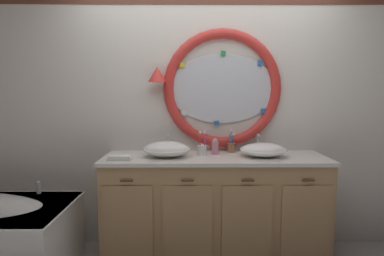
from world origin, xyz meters
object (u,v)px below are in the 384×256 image
object	(u,v)px
toothbrush_holder_right	(231,147)
folded_hand_towel	(120,158)
sink_basin_left	(167,149)
sink_basin_right	(263,150)
soap_dispenser	(215,147)
toothbrush_holder_left	(202,149)

from	to	relation	value
toothbrush_holder_right	folded_hand_towel	distance (m)	1.02
sink_basin_left	toothbrush_holder_right	size ratio (longest dim) A/B	1.86
sink_basin_right	toothbrush_holder_right	xyz separation A→B (m)	(-0.25, 0.21, -0.01)
toothbrush_holder_right	folded_hand_towel	size ratio (longest dim) A/B	1.12
folded_hand_towel	sink_basin_left	bearing A→B (deg)	17.99
toothbrush_holder_right	sink_basin_right	bearing A→B (deg)	-39.49
sink_basin_left	toothbrush_holder_right	world-z (taller)	toothbrush_holder_right
sink_basin_right	soap_dispenser	xyz separation A→B (m)	(-0.41, 0.10, 0.00)
sink_basin_right	folded_hand_towel	world-z (taller)	sink_basin_right
sink_basin_right	soap_dispenser	size ratio (longest dim) A/B	2.69
sink_basin_left	soap_dispenser	world-z (taller)	soap_dispenser
folded_hand_towel	sink_basin_right	bearing A→B (deg)	5.77
sink_basin_left	toothbrush_holder_left	world-z (taller)	toothbrush_holder_left
toothbrush_holder_left	soap_dispenser	bearing A→B (deg)	14.10
sink_basin_left	soap_dispenser	distance (m)	0.44
sink_basin_right	toothbrush_holder_right	world-z (taller)	toothbrush_holder_right
toothbrush_holder_left	soap_dispenser	xyz separation A→B (m)	(0.12, 0.03, 0.01)
sink_basin_right	toothbrush_holder_left	size ratio (longest dim) A/B	1.84
toothbrush_holder_left	toothbrush_holder_right	bearing A→B (deg)	25.48
sink_basin_left	sink_basin_right	distance (m)	0.84
sink_basin_left	folded_hand_towel	size ratio (longest dim) A/B	2.08
toothbrush_holder_left	folded_hand_towel	distance (m)	0.72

